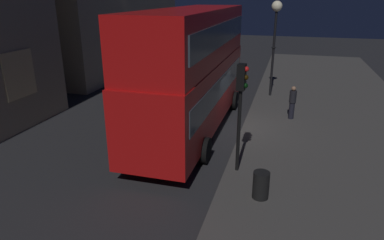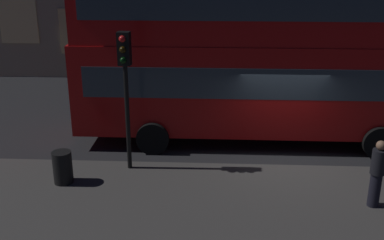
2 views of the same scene
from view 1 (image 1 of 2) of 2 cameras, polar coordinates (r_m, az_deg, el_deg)
name	(u,v)px [view 1 (image 1 of 2)]	position (r m, az deg, el deg)	size (l,w,h in m)	color
ground_plane	(232,128)	(16.41, 6.64, -1.32)	(80.00, 80.00, 0.00)	#232326
sidewalk_slab	(339,137)	(16.39, 23.08, -2.66)	(44.00, 8.44, 0.12)	#423F3D
double_decker_bus	(193,66)	(15.14, 0.13, 8.89)	(10.97, 2.94, 5.39)	#B20F0F
traffic_light_near_kerb	(241,96)	(11.37, 8.08, 3.96)	(0.34, 0.37, 3.75)	black
traffic_light_far_side	(198,37)	(26.04, 0.92, 13.49)	(0.34, 0.37, 4.15)	black
street_lamp	(276,22)	(21.02, 13.65, 15.43)	(0.60, 0.60, 5.49)	black
pedestrian	(292,102)	(17.63, 16.23, 2.86)	(0.33, 0.33, 1.65)	black
litter_bin	(261,185)	(10.75, 11.30, -10.48)	(0.50, 0.50, 0.85)	black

